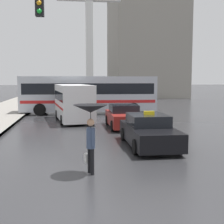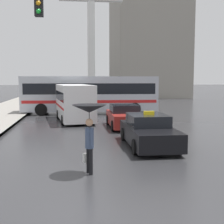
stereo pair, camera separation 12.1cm
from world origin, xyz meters
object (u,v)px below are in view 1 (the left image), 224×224
sedan_red (124,117)px  pedestrian_with_umbrella (91,117)px  taxi (149,132)px  city_bus (89,93)px  monument_cross (89,20)px  ambulance_van (73,101)px

sedan_red → pedestrian_with_umbrella: size_ratio=1.92×
taxi → city_bus: 13.29m
monument_cross → city_bus: bearing=-93.9°
sedan_red → ambulance_van: (-2.97, 3.22, 0.75)m
pedestrian_with_umbrella → monument_cross: size_ratio=0.12×
sedan_red → city_bus: (-1.66, 7.80, 1.09)m
taxi → city_bus: bearing=-82.1°
pedestrian_with_umbrella → ambulance_van: bearing=-15.7°
monument_cross → ambulance_van: bearing=-96.8°
ambulance_van → pedestrian_with_umbrella: (0.41, -12.16, 0.35)m
taxi → monument_cross: monument_cross is taller
sedan_red → city_bus: bearing=-78.0°
ambulance_van → city_bus: size_ratio=0.53×
city_bus → monument_cross: bearing=-2.3°
city_bus → pedestrian_with_umbrella: bearing=178.5°
taxi → sedan_red: 5.33m
taxi → pedestrian_with_umbrella: 4.65m
monument_cross → pedestrian_with_umbrella: bearing=-93.4°
ambulance_van → city_bus: bearing=-113.7°
taxi → ambulance_van: (-3.12, 8.54, 0.74)m
sedan_red → city_bus: size_ratio=0.36×
ambulance_van → city_bus: 4.78m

